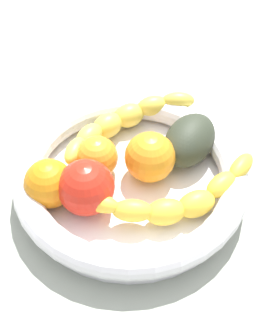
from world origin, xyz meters
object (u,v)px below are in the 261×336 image
at_px(fruit_bowl, 131,178).
at_px(orange_mid_left, 150,157).
at_px(banana_draped_right, 122,121).
at_px(banana_draped_left, 178,200).
at_px(orange_front, 97,157).
at_px(tomato_red, 86,187).
at_px(avocado_dark, 189,140).
at_px(orange_mid_right, 49,184).

height_order(fruit_bowl, orange_mid_left, orange_mid_left).
xyz_separation_m(banana_draped_right, orange_mid_left, (0.07, 0.05, 0.01)).
bearing_deg(orange_mid_left, banana_draped_left, 39.70).
bearing_deg(orange_front, fruit_bowl, 77.23).
relative_size(banana_draped_right, orange_front, 3.04).
distance_m(fruit_bowl, tomato_red, 0.07).
distance_m(orange_front, avocado_dark, 0.13).
distance_m(orange_mid_right, avocado_dark, 0.20).
height_order(banana_draped_left, orange_mid_right, orange_mid_right).
height_order(fruit_bowl, orange_front, orange_front).
distance_m(orange_front, orange_mid_right, 0.08).
distance_m(orange_front, orange_mid_left, 0.07).
relative_size(banana_draped_left, tomato_red, 2.94).
bearing_deg(banana_draped_right, fruit_bowl, 19.75).
bearing_deg(orange_mid_right, fruit_bowl, 117.56).
bearing_deg(orange_front, orange_mid_left, 98.21).
bearing_deg(avocado_dark, orange_front, -63.91).
relative_size(fruit_bowl, orange_mid_left, 4.55).
bearing_deg(banana_draped_left, orange_mid_left, -140.30).
height_order(orange_mid_left, tomato_red, tomato_red).
relative_size(banana_draped_left, banana_draped_right, 1.20).
bearing_deg(banana_draped_right, tomato_red, -5.61).
distance_m(banana_draped_left, avocado_dark, 0.10).
bearing_deg(tomato_red, banana_draped_right, 174.39).
bearing_deg(fruit_bowl, orange_front, -102.77).
height_order(banana_draped_left, avocado_dark, avocado_dark).
distance_m(fruit_bowl, orange_mid_left, 0.04).
bearing_deg(tomato_red, orange_mid_left, 136.07).
relative_size(banana_draped_left, orange_front, 3.66).
relative_size(banana_draped_left, orange_mid_left, 3.11).
bearing_deg(orange_mid_right, banana_draped_left, 95.03).
relative_size(banana_draped_right, orange_mid_right, 2.76).
relative_size(orange_front, avocado_dark, 0.60).
distance_m(fruit_bowl, banana_draped_left, 0.08).
xyz_separation_m(banana_draped_right, orange_mid_right, (0.14, -0.06, 0.00)).
height_order(banana_draped_left, banana_draped_right, banana_draped_right).
distance_m(banana_draped_right, orange_mid_left, 0.09).
bearing_deg(banana_draped_right, orange_mid_left, 38.16).
relative_size(orange_mid_right, tomato_red, 0.88).
relative_size(orange_mid_left, avocado_dark, 0.71).
bearing_deg(fruit_bowl, orange_mid_left, 134.31).
distance_m(banana_draped_right, tomato_red, 0.14).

